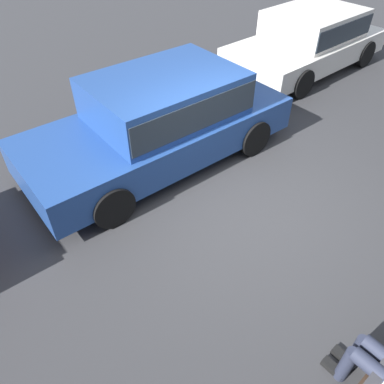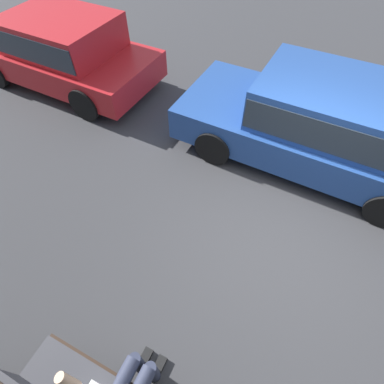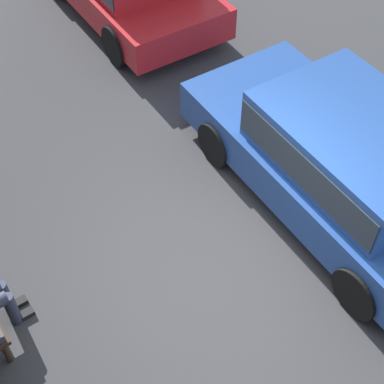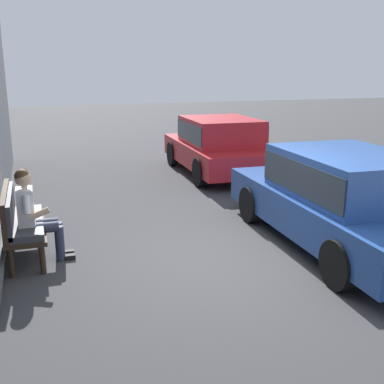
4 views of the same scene
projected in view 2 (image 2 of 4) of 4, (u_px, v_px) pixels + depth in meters
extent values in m
plane|color=#38383A|center=(284.00, 236.00, 4.40)|extent=(60.00, 60.00, 0.00)
cylinder|color=#332319|center=(61.00, 350.00, 3.28)|extent=(0.07, 0.07, 0.40)
cylinder|color=#2D3347|center=(122.00, 381.00, 2.83)|extent=(0.15, 0.42, 0.15)
cylinder|color=#2D3347|center=(138.00, 363.00, 3.15)|extent=(0.12, 0.12, 0.51)
cube|color=black|center=(145.00, 359.00, 3.37)|extent=(0.10, 0.24, 0.07)
cylinder|color=#2D3347|center=(153.00, 372.00, 3.10)|extent=(0.12, 0.12, 0.51)
cube|color=black|center=(158.00, 367.00, 3.32)|extent=(0.10, 0.24, 0.07)
cylinder|color=tan|center=(68.00, 382.00, 2.28)|extent=(0.16, 0.08, 0.25)
cube|color=#23478E|center=(311.00, 133.00, 5.04)|extent=(4.55, 2.03, 0.57)
cube|color=#23478E|center=(336.00, 105.00, 4.50)|extent=(2.39, 1.73, 0.66)
cube|color=#28333D|center=(336.00, 105.00, 4.50)|extent=(2.35, 1.76, 0.46)
cylinder|color=black|center=(213.00, 147.00, 5.12)|extent=(0.64, 0.20, 0.64)
cylinder|color=black|center=(251.00, 94.00, 6.10)|extent=(0.64, 0.20, 0.64)
cube|color=red|center=(65.00, 60.00, 6.57)|extent=(4.17, 2.01, 0.54)
cube|color=red|center=(61.00, 33.00, 6.06)|extent=(2.19, 1.72, 0.65)
cube|color=#28333D|center=(61.00, 33.00, 6.06)|extent=(2.15, 1.75, 0.45)
cylinder|color=black|center=(54.00, 39.00, 7.58)|extent=(0.67, 0.20, 0.67)
cylinder|color=black|center=(85.00, 105.00, 5.86)|extent=(0.67, 0.20, 0.67)
cylinder|color=black|center=(137.00, 63.00, 6.84)|extent=(0.67, 0.20, 0.67)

